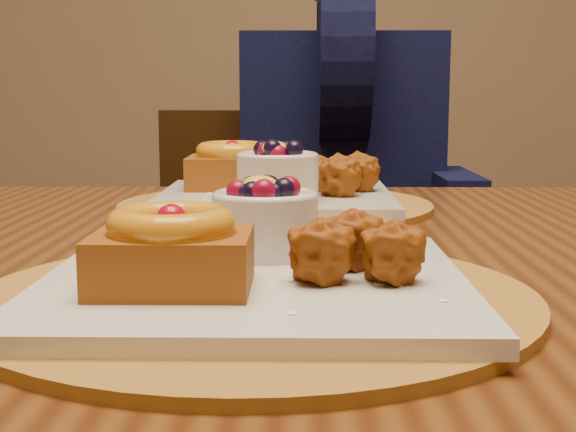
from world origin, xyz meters
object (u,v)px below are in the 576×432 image
(dining_table, at_px, (268,322))
(diner, at_px, (341,126))
(place_setting_near, at_px, (252,272))
(chair_far, at_px, (250,314))
(place_setting_far, at_px, (273,188))

(dining_table, xyz_separation_m, diner, (0.11, 0.83, 0.15))
(place_setting_near, height_order, chair_far, chair_far)
(dining_table, height_order, place_setting_near, place_setting_near)
(place_setting_near, relative_size, diner, 0.49)
(dining_table, distance_m, diner, 0.86)
(place_setting_near, distance_m, place_setting_far, 0.43)
(dining_table, relative_size, diner, 2.06)
(dining_table, height_order, diner, diner)
(place_setting_near, relative_size, place_setting_far, 1.00)
(place_setting_near, xyz_separation_m, diner, (0.11, 1.05, 0.05))
(place_setting_near, height_order, place_setting_far, place_setting_far)
(place_setting_near, bearing_deg, dining_table, 89.49)
(place_setting_far, distance_m, diner, 0.63)
(diner, bearing_deg, dining_table, -90.82)
(dining_table, distance_m, chair_far, 0.77)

